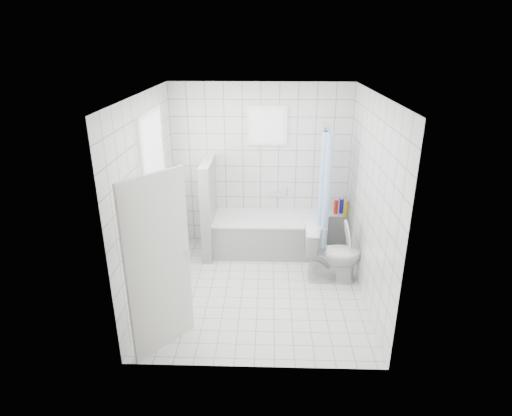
{
  "coord_description": "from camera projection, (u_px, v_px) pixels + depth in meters",
  "views": [
    {
      "loc": [
        0.13,
        -5.03,
        3.22
      ],
      "look_at": [
        -0.04,
        0.35,
        1.05
      ],
      "focal_mm": 30.0,
      "sensor_mm": 36.0,
      "label": 1
    }
  ],
  "objects": [
    {
      "name": "partition_wall",
      "position": [
        209.0,
        208.0,
        6.61
      ],
      "size": [
        0.15,
        0.85,
        1.5
      ],
      "primitive_type": "cube",
      "color": "white",
      "rests_on": "ground"
    },
    {
      "name": "bathtub",
      "position": [
        269.0,
        234.0,
        6.8
      ],
      "size": [
        1.74,
        0.77,
        0.58
      ],
      "color": "white",
      "rests_on": "ground"
    },
    {
      "name": "window_back",
      "position": [
        267.0,
        126.0,
        6.49
      ],
      "size": [
        0.5,
        0.01,
        0.5
      ],
      "primitive_type": "cube",
      "color": "white",
      "rests_on": "wall_back"
    },
    {
      "name": "wall_left",
      "position": [
        148.0,
        199.0,
        5.42
      ],
      "size": [
        0.02,
        3.0,
        2.6
      ],
      "primitive_type": "cube",
      "color": "white",
      "rests_on": "ground"
    },
    {
      "name": "wall_right",
      "position": [
        370.0,
        201.0,
        5.34
      ],
      "size": [
        0.02,
        3.0,
        2.6
      ],
      "primitive_type": "cube",
      "color": "white",
      "rests_on": "ground"
    },
    {
      "name": "wall_back",
      "position": [
        261.0,
        166.0,
        6.77
      ],
      "size": [
        2.8,
        0.02,
        2.6
      ],
      "primitive_type": "cube",
      "color": "white",
      "rests_on": "ground"
    },
    {
      "name": "ground",
      "position": [
        258.0,
        288.0,
        5.87
      ],
      "size": [
        3.0,
        3.0,
        0.0
      ],
      "primitive_type": "plane",
      "color": "white",
      "rests_on": "ground"
    },
    {
      "name": "curtain_rod",
      "position": [
        327.0,
        128.0,
        6.11
      ],
      "size": [
        0.02,
        0.8,
        0.02
      ],
      "primitive_type": "cylinder",
      "rotation": [
        1.57,
        0.0,
        0.0
      ],
      "color": "silver",
      "rests_on": "wall_back"
    },
    {
      "name": "ceiling",
      "position": [
        258.0,
        94.0,
        4.9
      ],
      "size": [
        3.0,
        3.0,
        0.0
      ],
      "primitive_type": "plane",
      "rotation": [
        3.14,
        0.0,
        0.0
      ],
      "color": "white",
      "rests_on": "ground"
    },
    {
      "name": "tub_faucet",
      "position": [
        275.0,
        194.0,
        6.9
      ],
      "size": [
        0.18,
        0.06,
        0.06
      ],
      "primitive_type": "cube",
      "color": "silver",
      "rests_on": "wall_back"
    },
    {
      "name": "wall_front",
      "position": [
        254.0,
        257.0,
        3.99
      ],
      "size": [
        2.8,
        0.02,
        2.6
      ],
      "primitive_type": "cube",
      "color": "white",
      "rests_on": "ground"
    },
    {
      "name": "ledge_bottles",
      "position": [
        341.0,
        207.0,
        6.84
      ],
      "size": [
        0.2,
        0.2,
        0.26
      ],
      "color": "yellow",
      "rests_on": "tiled_ledge"
    },
    {
      "name": "sill_bottles",
      "position": [
        163.0,
        210.0,
        5.8
      ],
      "size": [
        0.18,
        0.82,
        0.32
      ],
      "color": "#C0609A",
      "rests_on": "window_sill"
    },
    {
      "name": "toilet",
      "position": [
        332.0,
        254.0,
        5.94
      ],
      "size": [
        0.8,
        0.48,
        0.8
      ],
      "primitive_type": "imported",
      "rotation": [
        0.0,
        0.0,
        1.53
      ],
      "color": "white",
      "rests_on": "ground"
    },
    {
      "name": "window_sill",
      "position": [
        163.0,
        221.0,
        5.86
      ],
      "size": [
        0.18,
        1.02,
        0.08
      ],
      "primitive_type": "cube",
      "color": "white",
      "rests_on": "wall_left"
    },
    {
      "name": "door",
      "position": [
        159.0,
        266.0,
        4.44
      ],
      "size": [
        0.53,
        0.65,
        2.0
      ],
      "primitive_type": "cube",
      "rotation": [
        0.0,
        0.0,
        -0.67
      ],
      "color": "silver",
      "rests_on": "ground"
    },
    {
      "name": "shower_curtain",
      "position": [
        324.0,
        190.0,
        6.33
      ],
      "size": [
        0.14,
        0.48,
        1.78
      ],
      "primitive_type": null,
      "color": "#5693FF",
      "rests_on": "curtain_rod"
    },
    {
      "name": "window_left",
      "position": [
        155.0,
        169.0,
        5.59
      ],
      "size": [
        0.01,
        0.9,
        1.4
      ],
      "primitive_type": "cube",
      "color": "white",
      "rests_on": "wall_left"
    },
    {
      "name": "tiled_ledge",
      "position": [
        338.0,
        229.0,
        7.01
      ],
      "size": [
        0.4,
        0.24,
        0.55
      ],
      "primitive_type": "cube",
      "color": "white",
      "rests_on": "ground"
    }
  ]
}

